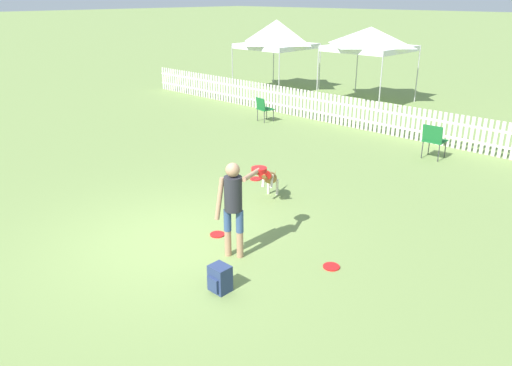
# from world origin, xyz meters

# --- Properties ---
(ground_plane) EXTENTS (240.00, 240.00, 0.00)m
(ground_plane) POSITION_xyz_m (0.00, 0.00, 0.00)
(ground_plane) COLOR olive
(handler_person) EXTENTS (0.43, 1.07, 1.58)m
(handler_person) POSITION_xyz_m (1.10, 0.40, 0.99)
(handler_person) COLOR tan
(handler_person) RESTS_ON ground_plane
(leaping_dog) EXTENTS (0.66, 1.02, 0.81)m
(leaping_dog) POSITION_xyz_m (-0.04, 2.47, 0.48)
(leaping_dog) COLOR olive
(leaping_dog) RESTS_ON ground_plane
(frisbee_near_handler) EXTENTS (0.26, 0.26, 0.02)m
(frisbee_near_handler) POSITION_xyz_m (0.37, 0.66, 0.01)
(frisbee_near_handler) COLOR red
(frisbee_near_handler) RESTS_ON ground_plane
(frisbee_near_dog) EXTENTS (0.26, 0.26, 0.02)m
(frisbee_near_dog) POSITION_xyz_m (2.46, 1.13, 0.01)
(frisbee_near_dog) COLOR red
(frisbee_near_dog) RESTS_ON ground_plane
(frisbee_midfield) EXTENTS (0.26, 0.26, 0.02)m
(frisbee_midfield) POSITION_xyz_m (-1.07, 3.15, 0.01)
(frisbee_midfield) COLOR red
(frisbee_midfield) RESTS_ON ground_plane
(backpack_on_grass) EXTENTS (0.28, 0.28, 0.39)m
(backpack_on_grass) POSITION_xyz_m (1.69, -0.49, 0.19)
(backpack_on_grass) COLOR navy
(backpack_on_grass) RESTS_ON ground_plane
(picket_fence) EXTENTS (23.95, 0.04, 0.94)m
(picket_fence) POSITION_xyz_m (0.00, 8.64, 0.47)
(picket_fence) COLOR silver
(picket_fence) RESTS_ON ground_plane
(folding_chair_blue_left) EXTENTS (0.53, 0.55, 0.90)m
(folding_chair_blue_left) POSITION_xyz_m (1.14, 7.33, 0.54)
(folding_chair_blue_left) COLOR #333338
(folding_chair_blue_left) RESTS_ON ground_plane
(folding_chair_center) EXTENTS (0.52, 0.54, 0.79)m
(folding_chair_center) POSITION_xyz_m (-4.65, 7.28, 0.47)
(folding_chair_center) COLOR #333338
(folding_chair_center) RESTS_ON ground_plane
(canopy_tent_main) EXTENTS (2.76, 2.76, 2.80)m
(canopy_tent_main) POSITION_xyz_m (-3.92, 12.35, 2.36)
(canopy_tent_main) COLOR #B2B2B2
(canopy_tent_main) RESTS_ON ground_plane
(canopy_tent_secondary) EXTENTS (2.71, 2.71, 2.93)m
(canopy_tent_secondary) POSITION_xyz_m (-8.20, 11.93, 2.34)
(canopy_tent_secondary) COLOR #B2B2B2
(canopy_tent_secondary) RESTS_ON ground_plane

